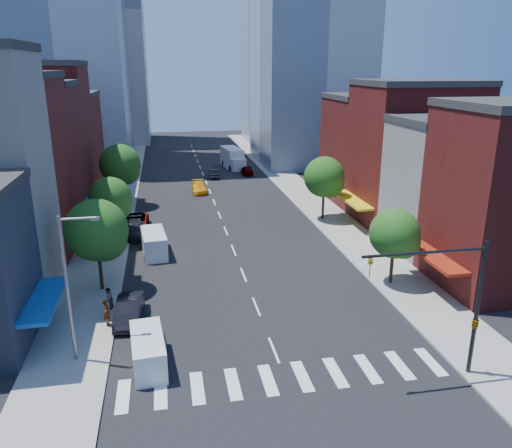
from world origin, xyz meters
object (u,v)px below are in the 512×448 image
at_px(parked_car_front, 151,353).
at_px(pedestrian_near, 107,312).
at_px(traffic_car_far, 247,170).
at_px(parked_car_second, 129,310).
at_px(parked_car_third, 136,222).
at_px(box_truck, 233,159).
at_px(parked_car_rear, 135,229).
at_px(cargo_van_far, 154,244).
at_px(traffic_car_oncoming, 214,173).
at_px(cargo_van_near, 148,352).
at_px(taxi, 199,187).
at_px(pedestrian_far, 108,299).

relative_size(parked_car_front, pedestrian_near, 2.08).
bearing_deg(traffic_car_far, parked_car_second, 71.40).
relative_size(parked_car_third, box_truck, 0.62).
xyz_separation_m(parked_car_front, parked_car_third, (-2.00, 26.79, 0.07)).
height_order(parked_car_second, parked_car_rear, parked_car_second).
relative_size(box_truck, pedestrian_near, 4.50).
distance_m(cargo_van_far, traffic_car_oncoming, 33.89).
relative_size(cargo_van_near, traffic_car_far, 1.14).
relative_size(parked_car_second, traffic_car_far, 1.16).
height_order(parked_car_third, traffic_car_far, parked_car_third).
height_order(taxi, pedestrian_near, pedestrian_near).
height_order(parked_car_third, taxi, parked_car_third).
bearing_deg(parked_car_third, traffic_car_oncoming, 67.95).
relative_size(parked_car_third, pedestrian_far, 3.24).
bearing_deg(pedestrian_far, parked_car_rear, -168.07).
bearing_deg(box_truck, parked_car_third, -122.82).
relative_size(taxi, traffic_car_far, 1.17).
bearing_deg(pedestrian_far, box_truck, 178.17).
bearing_deg(box_truck, pedestrian_near, -114.07).
bearing_deg(pedestrian_far, parked_car_front, 38.81).
distance_m(traffic_car_oncoming, pedestrian_far, 45.29).
distance_m(parked_car_third, cargo_van_far, 8.68).
distance_m(parked_car_second, pedestrian_far, 2.31).
height_order(parked_car_front, traffic_car_far, traffic_car_far).
bearing_deg(cargo_van_near, parked_car_front, 54.22).
height_order(parked_car_second, pedestrian_far, pedestrian_far).
xyz_separation_m(parked_car_second, box_truck, (14.66, 52.70, 0.80)).
distance_m(parked_car_rear, pedestrian_near, 19.17).
bearing_deg(taxi, traffic_car_oncoming, 72.10).
distance_m(traffic_car_far, pedestrian_near, 50.69).
xyz_separation_m(parked_car_rear, cargo_van_near, (1.84, -24.42, 0.18)).
bearing_deg(pedestrian_near, traffic_car_far, -34.02).
bearing_deg(pedestrian_near, parked_car_third, -16.32).
height_order(parked_car_front, cargo_van_far, cargo_van_far).
bearing_deg(cargo_van_far, pedestrian_near, -108.43).
height_order(taxi, traffic_car_oncoming, taxi).
bearing_deg(pedestrian_far, traffic_car_far, 174.35).
bearing_deg(traffic_car_far, taxi, 51.62).
bearing_deg(traffic_car_oncoming, parked_car_front, 82.31).
distance_m(cargo_van_far, pedestrian_near, 13.68).
distance_m(parked_car_front, traffic_car_far, 54.53).
height_order(cargo_van_far, pedestrian_near, cargo_van_far).
height_order(parked_car_second, parked_car_third, parked_car_second).
distance_m(parked_car_third, cargo_van_near, 27.12).
xyz_separation_m(parked_car_front, taxi, (5.97, 41.81, 0.03)).
bearing_deg(parked_car_second, taxi, 82.23).
relative_size(cargo_van_near, cargo_van_far, 0.89).
bearing_deg(parked_car_third, parked_car_rear, -87.64).
xyz_separation_m(parked_car_front, pedestrian_near, (-3.00, 5.00, 0.43)).
relative_size(traffic_car_far, pedestrian_far, 2.51).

